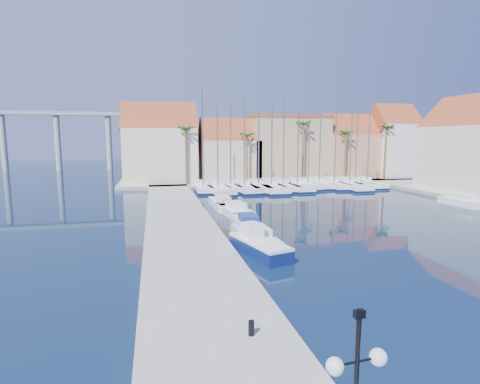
% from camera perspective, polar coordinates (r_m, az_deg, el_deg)
% --- Properties ---
extents(ground, '(260.00, 260.00, 0.00)m').
position_cam_1_polar(ground, '(23.05, 17.20, -12.12)').
color(ground, black).
rests_on(ground, ground).
extents(quay_west, '(6.00, 77.00, 0.50)m').
position_cam_1_polar(quay_west, '(33.05, -8.99, -5.25)').
color(quay_west, gray).
rests_on(quay_west, ground).
extents(shore_north, '(54.00, 16.00, 0.50)m').
position_cam_1_polar(shore_north, '(70.28, 4.57, 1.90)').
color(shore_north, gray).
rests_on(shore_north, ground).
extents(lamp_post, '(1.37, 0.45, 4.04)m').
position_cam_1_polar(lamp_post, '(8.65, 17.34, -25.03)').
color(lamp_post, black).
rests_on(lamp_post, quay_west).
extents(bollard, '(0.23, 0.23, 0.57)m').
position_cam_1_polar(bollard, '(14.95, 1.72, -20.01)').
color(bollard, black).
rests_on(bollard, quay_west).
extents(fishing_boat, '(3.20, 5.86, 1.95)m').
position_cam_1_polar(fishing_boat, '(25.88, 2.81, -8.01)').
color(fishing_boat, '#0E1C54').
rests_on(fishing_boat, ground).
extents(motorboat_west_0, '(2.39, 6.77, 1.40)m').
position_cam_1_polar(motorboat_west_0, '(28.49, 2.34, -6.78)').
color(motorboat_west_0, white).
rests_on(motorboat_west_0, ground).
extents(motorboat_west_1, '(2.47, 6.59, 1.40)m').
position_cam_1_polar(motorboat_west_1, '(32.83, 1.11, -4.77)').
color(motorboat_west_1, white).
rests_on(motorboat_west_1, ground).
extents(motorboat_west_2, '(2.94, 7.25, 1.40)m').
position_cam_1_polar(motorboat_west_2, '(39.01, -0.89, -2.70)').
color(motorboat_west_2, white).
rests_on(motorboat_west_2, ground).
extents(motorboat_west_3, '(2.22, 6.53, 1.40)m').
position_cam_1_polar(motorboat_west_3, '(42.90, -2.75, -1.72)').
color(motorboat_west_3, white).
rests_on(motorboat_west_3, ground).
extents(motorboat_east_1, '(2.21, 5.56, 1.40)m').
position_cam_1_polar(motorboat_east_1, '(51.03, 30.74, -1.28)').
color(motorboat_east_1, white).
rests_on(motorboat_east_1, ground).
extents(sailboat_0, '(2.55, 8.97, 14.95)m').
position_cam_1_polar(sailboat_0, '(56.36, -5.68, 0.75)').
color(sailboat_0, white).
rests_on(sailboat_0, ground).
extents(sailboat_1, '(3.86, 11.54, 12.62)m').
position_cam_1_polar(sailboat_1, '(55.58, -3.55, 0.59)').
color(sailboat_1, white).
rests_on(sailboat_1, ground).
extents(sailboat_2, '(2.53, 8.50, 13.13)m').
position_cam_1_polar(sailboat_2, '(57.20, -1.54, 0.88)').
color(sailboat_2, white).
rests_on(sailboat_2, ground).
extents(sailboat_3, '(3.23, 10.87, 13.50)m').
position_cam_1_polar(sailboat_3, '(56.66, 0.49, 0.77)').
color(sailboat_3, white).
rests_on(sailboat_3, ground).
extents(sailboat_4, '(3.55, 10.64, 11.67)m').
position_cam_1_polar(sailboat_4, '(57.30, 2.70, 0.83)').
color(sailboat_4, white).
rests_on(sailboat_4, ground).
extents(sailboat_5, '(3.92, 12.16, 13.09)m').
position_cam_1_polar(sailboat_5, '(57.36, 4.61, 0.81)').
color(sailboat_5, white).
rests_on(sailboat_5, ground).
extents(sailboat_6, '(3.07, 10.61, 13.83)m').
position_cam_1_polar(sailboat_6, '(58.76, 6.37, 0.99)').
color(sailboat_6, white).
rests_on(sailboat_6, ground).
extents(sailboat_7, '(3.13, 10.19, 11.78)m').
position_cam_1_polar(sailboat_7, '(58.76, 8.53, 0.93)').
color(sailboat_7, white).
rests_on(sailboat_7, ground).
extents(sailboat_8, '(2.40, 8.65, 11.39)m').
position_cam_1_polar(sailboat_8, '(60.71, 10.14, 1.14)').
color(sailboat_8, white).
rests_on(sailboat_8, ground).
extents(sailboat_9, '(2.31, 8.47, 13.39)m').
position_cam_1_polar(sailboat_9, '(61.71, 11.74, 1.25)').
color(sailboat_9, white).
rests_on(sailboat_9, ground).
extents(sailboat_10, '(3.33, 9.88, 12.70)m').
position_cam_1_polar(sailboat_10, '(62.14, 13.94, 1.19)').
color(sailboat_10, white).
rests_on(sailboat_10, ground).
extents(sailboat_11, '(3.55, 11.49, 13.42)m').
position_cam_1_polar(sailboat_11, '(62.09, 16.05, 1.09)').
color(sailboat_11, white).
rests_on(sailboat_11, ground).
extents(sailboat_12, '(2.65, 9.20, 14.47)m').
position_cam_1_polar(sailboat_12, '(63.99, 16.90, 1.31)').
color(sailboat_12, white).
rests_on(sailboat_12, ground).
extents(sailboat_13, '(2.57, 9.64, 12.05)m').
position_cam_1_polar(sailboat_13, '(64.95, 18.50, 1.29)').
color(sailboat_13, white).
rests_on(sailboat_13, ground).
extents(building_0, '(12.30, 9.00, 13.50)m').
position_cam_1_polar(building_0, '(65.62, -12.10, 6.80)').
color(building_0, beige).
rests_on(building_0, shore_north).
extents(building_1, '(10.30, 8.00, 11.00)m').
position_cam_1_polar(building_1, '(66.95, -1.70, 5.94)').
color(building_1, '#C5B38B').
rests_on(building_1, shore_north).
extents(building_2, '(14.20, 10.20, 11.50)m').
position_cam_1_polar(building_2, '(70.85, 6.96, 6.79)').
color(building_2, tan).
rests_on(building_2, shore_north).
extents(building_3, '(10.30, 8.00, 12.00)m').
position_cam_1_polar(building_3, '(74.92, 15.93, 6.30)').
color(building_3, '#B7735C').
rests_on(building_3, shore_north).
extents(building_4, '(8.30, 8.00, 14.00)m').
position_cam_1_polar(building_4, '(78.81, 22.10, 6.90)').
color(building_4, silver).
rests_on(building_4, shore_north).
extents(building_6, '(9.00, 14.30, 13.50)m').
position_cam_1_polar(building_6, '(60.64, 32.51, 5.62)').
color(building_6, beige).
rests_on(building_6, shore_east).
extents(palm_0, '(2.60, 2.60, 10.15)m').
position_cam_1_polar(palm_0, '(60.83, -8.27, 9.21)').
color(palm_0, brown).
rests_on(palm_0, shore_north).
extents(palm_1, '(2.60, 2.60, 9.15)m').
position_cam_1_polar(palm_1, '(62.46, 1.02, 8.39)').
color(palm_1, brown).
rests_on(palm_1, shore_north).
extents(palm_2, '(2.60, 2.60, 11.15)m').
position_cam_1_polar(palm_2, '(65.64, 9.66, 9.91)').
color(palm_2, brown).
rests_on(palm_2, shore_north).
extents(palm_3, '(2.60, 2.60, 9.65)m').
position_cam_1_polar(palm_3, '(69.07, 15.83, 8.46)').
color(palm_3, brown).
rests_on(palm_3, shore_north).
extents(palm_4, '(2.60, 2.60, 10.65)m').
position_cam_1_polar(palm_4, '(73.26, 21.42, 8.91)').
color(palm_4, brown).
rests_on(palm_4, shore_north).
extents(viaduct, '(48.00, 2.20, 14.45)m').
position_cam_1_polar(viaduct, '(104.43, -28.87, 8.45)').
color(viaduct, '#9E9E99').
rests_on(viaduct, ground).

